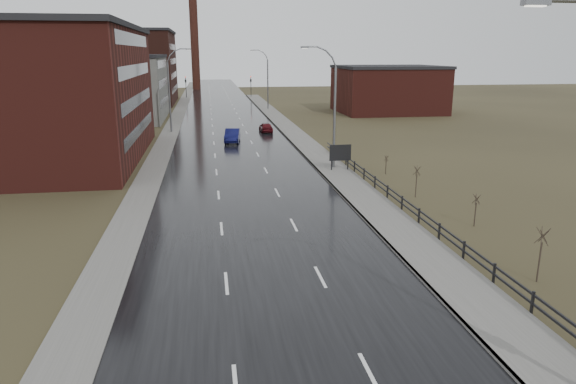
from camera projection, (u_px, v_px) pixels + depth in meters
name	position (u px, v px, depth m)	size (l,w,h in m)	color
road	(230.00, 133.00, 70.68)	(14.00, 300.00, 0.06)	black
sidewalk_right	(334.00, 170.00, 48.09)	(3.20, 180.00, 0.18)	#595651
curb_right	(318.00, 171.00, 47.86)	(0.16, 180.00, 0.18)	slate
sidewalk_left	(169.00, 134.00, 69.46)	(2.40, 260.00, 0.12)	#595651
warehouse_near	(25.00, 94.00, 51.51)	(22.44, 28.56, 13.50)	#471914
warehouse_mid	(114.00, 88.00, 83.82)	(16.32, 20.40, 10.50)	slate
warehouse_far	(112.00, 67.00, 111.04)	(26.52, 24.48, 15.50)	#331611
building_right	(388.00, 89.00, 95.03)	(18.36, 16.32, 8.50)	#471914
smokestack	(194.00, 36.00, 151.58)	(2.70, 2.70, 30.70)	#331611
streetlight_right_mid	(332.00, 107.00, 47.52)	(3.36, 0.28, 11.35)	slate
streetlight_left	(171.00, 90.00, 69.93)	(3.36, 0.28, 11.35)	slate
streetlight_right_far	(266.00, 79.00, 99.02)	(3.36, 0.28, 11.35)	slate
guardrail	(423.00, 217.00, 32.26)	(0.10, 53.05, 1.10)	black
shrub_c	(540.00, 254.00, 24.44)	(0.65, 0.68, 2.76)	#382D23
shrub_d	(476.00, 209.00, 32.49)	(0.51, 0.53, 2.12)	#382D23
shrub_e	(416.00, 181.00, 39.04)	(0.58, 0.61, 2.45)	#382D23
shrub_f	(386.00, 164.00, 46.63)	(0.42, 0.44, 1.75)	#382D23
billboard	(340.00, 154.00, 47.47)	(2.04, 0.17, 2.55)	black
traffic_light_left	(186.00, 79.00, 125.52)	(0.58, 2.73, 5.30)	black
traffic_light_right	(251.00, 78.00, 127.89)	(0.58, 2.73, 5.30)	black
car_near	(232.00, 136.00, 63.39)	(1.72, 4.92, 1.62)	#0D0F42
car_far	(266.00, 128.00, 71.36)	(1.61, 4.00, 1.36)	#4A0C11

